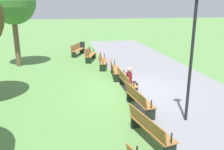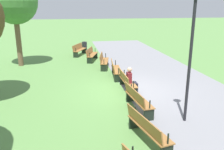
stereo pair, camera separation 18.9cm
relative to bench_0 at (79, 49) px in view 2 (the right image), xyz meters
name	(u,v)px [view 2 (the right image)]	position (x,y,z in m)	size (l,w,h in m)	color
ground_plane	(128,90)	(8.71, 1.89, -0.48)	(120.00, 120.00, 0.00)	#5B8C47
path_paving	(176,87)	(8.71, 4.31, -0.48)	(32.10, 5.17, 0.01)	gray
bench_0	(79,49)	(0.00, 0.00, 0.00)	(1.97, 1.21, 0.89)	#996633
bench_1	(91,54)	(2.09, 0.79, 0.00)	(1.99, 1.04, 0.89)	#996633
bench_2	(103,60)	(4.26, 1.36, 0.00)	(2.00, 0.86, 0.89)	#996633
bench_3	(115,69)	(6.47, 1.70, 0.00)	(1.98, 0.67, 0.89)	#996633
bench_4	(127,81)	(8.71, 1.82, 0.00)	(1.94, 0.47, 0.89)	#996633
bench_5	(137,99)	(10.95, 1.70, 0.00)	(1.98, 0.67, 0.89)	#996633
bench_6	(147,128)	(13.16, 1.36, 0.00)	(2.00, 0.86, 0.89)	#996633
person_seated	(131,79)	(8.96, 1.96, 0.16)	(0.32, 0.52, 1.20)	maroon
tree_2	(14,2)	(2.74, -3.97, 3.59)	(2.85, 2.85, 5.54)	brown
lamp_post	(192,33)	(12.04, 3.11, 2.55)	(0.32, 0.32, 4.40)	black
trash_bin	(84,46)	(-1.98, 0.56, -0.09)	(0.43, 0.43, 0.77)	black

